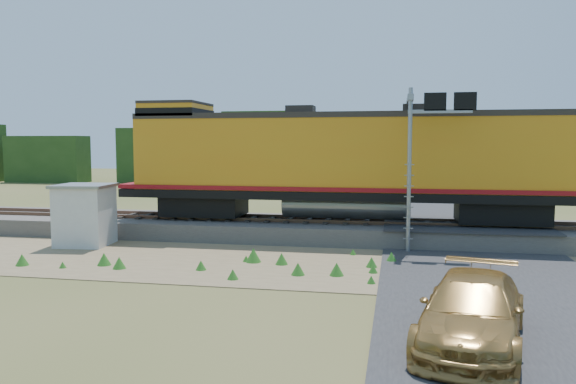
% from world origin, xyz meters
% --- Properties ---
extents(ground, '(140.00, 140.00, 0.00)m').
position_xyz_m(ground, '(0.00, 0.00, 0.00)').
color(ground, '#475123').
rests_on(ground, ground).
extents(ballast, '(70.00, 5.00, 0.80)m').
position_xyz_m(ballast, '(0.00, 6.00, 0.40)').
color(ballast, slate).
rests_on(ballast, ground).
extents(rails, '(70.00, 1.54, 0.16)m').
position_xyz_m(rails, '(0.00, 6.00, 0.88)').
color(rails, brown).
rests_on(rails, ballast).
extents(dirt_shoulder, '(26.00, 8.00, 0.03)m').
position_xyz_m(dirt_shoulder, '(-2.00, 0.50, 0.01)').
color(dirt_shoulder, '#8C7754').
rests_on(dirt_shoulder, ground).
extents(road, '(7.00, 66.00, 0.86)m').
position_xyz_m(road, '(7.00, 0.74, 0.09)').
color(road, '#38383A').
rests_on(road, ground).
extents(tree_line_north, '(130.00, 3.00, 6.50)m').
position_xyz_m(tree_line_north, '(0.00, 38.00, 3.07)').
color(tree_line_north, '#203E16').
rests_on(tree_line_north, ground).
extents(weed_clumps, '(15.00, 6.20, 0.56)m').
position_xyz_m(weed_clumps, '(-3.50, 0.10, 0.00)').
color(weed_clumps, '#2C6F1F').
rests_on(weed_clumps, ground).
extents(locomotive, '(20.92, 3.19, 5.40)m').
position_xyz_m(locomotive, '(1.40, 6.00, 3.62)').
color(locomotive, black).
rests_on(locomotive, rails).
extents(shed, '(2.47, 2.47, 2.66)m').
position_xyz_m(shed, '(-9.14, 2.18, 1.34)').
color(shed, silver).
rests_on(shed, ground).
extents(signal_gantry, '(2.61, 6.20, 6.59)m').
position_xyz_m(signal_gantry, '(4.82, 5.35, 4.98)').
color(signal_gantry, gray).
rests_on(signal_gantry, ground).
extents(car, '(3.13, 5.49, 1.50)m').
position_xyz_m(car, '(5.67, -7.12, 0.75)').
color(car, '#AB813F').
rests_on(car, ground).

